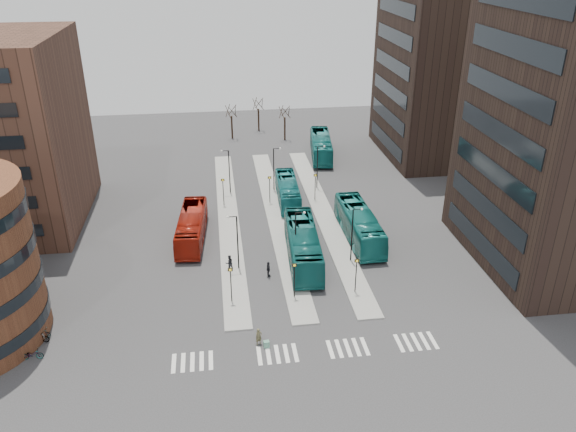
{
  "coord_description": "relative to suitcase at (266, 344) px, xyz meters",
  "views": [
    {
      "loc": [
        -5.12,
        -32.69,
        30.81
      ],
      "look_at": [
        2.05,
        19.75,
        5.0
      ],
      "focal_mm": 35.0,
      "sensor_mm": 36.0,
      "label": 1
    }
  ],
  "objects": [
    {
      "name": "commuter_b",
      "position": [
        1.35,
        11.15,
        0.54
      ],
      "size": [
        0.5,
        1.01,
        1.67
      ],
      "primitive_type": "imported",
      "rotation": [
        0.0,
        0.0,
        1.66
      ],
      "color": "black",
      "rests_on": "ground"
    },
    {
      "name": "bare_trees",
      "position": [
        4.47,
        57.63,
        2.43
      ],
      "size": [
        10.97,
        8.14,
        5.9
      ],
      "color": "black",
      "rests_on": "ground"
    },
    {
      "name": "traveller",
      "position": [
        -0.6,
        0.47,
        0.49
      ],
      "size": [
        0.66,
        0.54,
        1.57
      ],
      "primitive_type": "imported",
      "rotation": [
        0.0,
        0.0,
        0.32
      ],
      "color": "brown",
      "rests_on": "ground"
    },
    {
      "name": "bicycle_far",
      "position": [
        -19.2,
        3.97,
        0.14
      ],
      "size": [
        1.77,
        0.91,
        0.89
      ],
      "primitive_type": "imported",
      "rotation": [
        0.0,
        0.0,
        1.38
      ],
      "color": "gray",
      "rests_on": "ground"
    },
    {
      "name": "lamp_posts",
      "position": [
        4.44,
        22.96,
        3.28
      ],
      "size": [
        14.04,
        20.24,
        6.12
      ],
      "color": "black",
      "rests_on": "ground"
    },
    {
      "name": "teal_bus_a",
      "position": [
        5.35,
        13.98,
        1.54
      ],
      "size": [
        3.91,
        13.41,
        3.69
      ],
      "primitive_type": "imported",
      "rotation": [
        0.0,
        0.0,
        -0.06
      ],
      "color": "#125A58",
      "rests_on": "ground"
    },
    {
      "name": "bicycle_mid",
      "position": [
        -19.2,
        3.27,
        0.24
      ],
      "size": [
        1.86,
        0.78,
        1.08
      ],
      "primitive_type": "imported",
      "rotation": [
        0.0,
        0.0,
        1.41
      ],
      "color": "gray",
      "rests_on": "ground"
    },
    {
      "name": "ground",
      "position": [
        1.8,
        -5.04,
        -0.3
      ],
      "size": [
        160.0,
        160.0,
        0.0
      ],
      "primitive_type": "plane",
      "color": "#2F2F32",
      "rests_on": "ground"
    },
    {
      "name": "red_bus",
      "position": [
        -6.5,
        20.32,
        1.33
      ],
      "size": [
        3.64,
        11.86,
        3.26
      ],
      "primitive_type": "imported",
      "rotation": [
        0.0,
        0.0,
        -0.08
      ],
      "color": "#98190B",
      "rests_on": "ground"
    },
    {
      "name": "commuter_a",
      "position": [
        -2.56,
        12.89,
        0.58
      ],
      "size": [
        1.02,
        0.9,
        1.75
      ],
      "primitive_type": "imported",
      "rotation": [
        0.0,
        0.0,
        3.47
      ],
      "color": "black",
      "rests_on": "ground"
    },
    {
      "name": "island_mid",
      "position": [
        3.8,
        24.96,
        -0.22
      ],
      "size": [
        2.5,
        45.0,
        0.15
      ],
      "primitive_type": "cube",
      "color": "gray",
      "rests_on": "ground"
    },
    {
      "name": "tower_far",
      "position": [
        33.78,
        44.96,
        14.7
      ],
      "size": [
        20.12,
        20.0,
        30.0
      ],
      "color": "black",
      "rests_on": "ground"
    },
    {
      "name": "teal_bus_b",
      "position": [
        5.8,
        29.25,
        1.21
      ],
      "size": [
        2.99,
        10.97,
        3.03
      ],
      "primitive_type": "imported",
      "rotation": [
        0.0,
        0.0,
        -0.04
      ],
      "color": "#166E71",
      "rests_on": "ground"
    },
    {
      "name": "crosswalk_stripes",
      "position": [
        3.55,
        -1.04,
        -0.29
      ],
      "size": [
        22.35,
        2.4,
        0.01
      ],
      "color": "silver",
      "rests_on": "ground"
    },
    {
      "name": "teal_bus_d",
      "position": [
        13.4,
        45.74,
        1.45
      ],
      "size": [
        4.59,
        12.87,
        3.51
      ],
      "primitive_type": "imported",
      "rotation": [
        0.0,
        0.0,
        -0.13
      ],
      "color": "#156C6A",
      "rests_on": "ground"
    },
    {
      "name": "island_left",
      "position": [
        -2.2,
        24.96,
        -0.22
      ],
      "size": [
        2.5,
        45.0,
        0.15
      ],
      "primitive_type": "cube",
      "color": "gray",
      "rests_on": "ground"
    },
    {
      "name": "bicycle_near",
      "position": [
        -19.2,
        1.08,
        0.17
      ],
      "size": [
        1.79,
        0.63,
        0.94
      ],
      "primitive_type": "imported",
      "rotation": [
        0.0,
        0.0,
        1.57
      ],
      "color": "gray",
      "rests_on": "ground"
    },
    {
      "name": "suitcase",
      "position": [
        0.0,
        0.0,
        0.0
      ],
      "size": [
        0.53,
        0.45,
        0.6
      ],
      "primitive_type": "cube",
      "rotation": [
        0.0,
        0.0,
        0.15
      ],
      "color": "#1C4B9E",
      "rests_on": "ground"
    },
    {
      "name": "commuter_c",
      "position": [
        4.52,
        13.78,
        0.57
      ],
      "size": [
        1.17,
        1.29,
        1.74
      ],
      "primitive_type": "imported",
      "rotation": [
        0.0,
        0.0,
        4.11
      ],
      "color": "black",
      "rests_on": "ground"
    },
    {
      "name": "sign_poles",
      "position": [
        3.4,
        17.96,
        2.11
      ],
      "size": [
        12.45,
        22.12,
        3.65
      ],
      "color": "black",
      "rests_on": "ground"
    },
    {
      "name": "teal_bus_c",
      "position": [
        12.54,
        17.95,
        1.48
      ],
      "size": [
        3.16,
        12.79,
        3.55
      ],
      "primitive_type": "imported",
      "rotation": [
        0.0,
        0.0,
        0.01
      ],
      "color": "#156B67",
      "rests_on": "ground"
    },
    {
      "name": "island_right",
      "position": [
        9.8,
        24.96,
        -0.22
      ],
      "size": [
        2.5,
        45.0,
        0.15
      ],
      "primitive_type": "cube",
      "color": "gray",
      "rests_on": "ground"
    }
  ]
}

